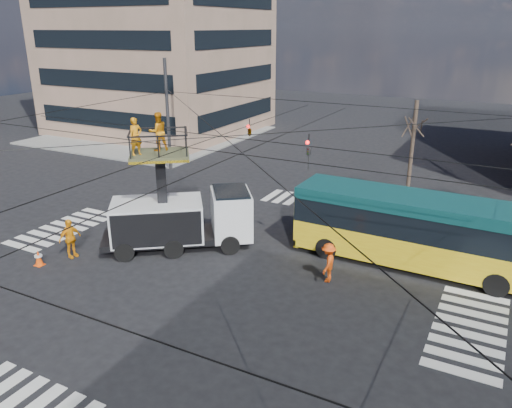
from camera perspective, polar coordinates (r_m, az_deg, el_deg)
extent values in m
plane|color=black|center=(22.18, -3.45, -7.37)|extent=(120.00, 120.00, 0.00)
cube|color=slate|center=(50.15, -11.77, 7.75)|extent=(18.00, 18.00, 0.12)
cube|color=black|center=(46.74, -16.82, 9.32)|extent=(15.30, 0.12, 1.50)
cube|color=black|center=(47.67, -2.03, 10.32)|extent=(0.12, 13.60, 1.50)
cube|color=black|center=(46.30, -17.24, 13.37)|extent=(15.30, 0.12, 1.50)
cube|color=black|center=(47.25, -2.08, 14.31)|extent=(0.12, 13.60, 1.50)
cube|color=black|center=(46.11, -17.67, 17.48)|extent=(15.30, 0.12, 1.50)
cube|color=black|center=(47.05, -2.13, 18.36)|extent=(0.12, 13.60, 1.50)
cylinder|color=#2D2D30|center=(36.98, -10.05, 9.93)|extent=(0.24, 0.24, 8.00)
cylinder|color=black|center=(30.95, 8.08, 11.36)|extent=(24.00, 0.03, 0.03)
cylinder|color=black|center=(28.32, -25.27, 8.94)|extent=(0.03, 24.00, 0.03)
cylinder|color=black|center=(20.20, -3.79, 7.71)|extent=(24.02, 24.02, 0.03)
cylinder|color=black|center=(20.20, -3.79, 7.71)|extent=(24.02, 24.02, 0.03)
cylinder|color=black|center=(19.28, -5.63, 6.16)|extent=(24.00, 0.03, 0.03)
cylinder|color=black|center=(21.27, -2.08, 7.52)|extent=(24.00, 0.03, 0.03)
cylinder|color=black|center=(20.92, -6.59, 6.92)|extent=(0.03, 24.00, 0.03)
cylinder|color=black|center=(19.70, -0.76, 6.25)|extent=(0.03, 24.00, 0.03)
imported|color=black|center=(21.90, 6.03, 6.45)|extent=(0.16, 0.20, 1.00)
imported|color=black|center=(25.29, -0.74, 8.91)|extent=(0.26, 1.24, 0.50)
cylinder|color=#382B21|center=(31.61, 17.37, 5.85)|extent=(0.24, 0.24, 6.00)
cube|color=black|center=(24.28, -8.93, -3.67)|extent=(6.93, 5.94, 0.30)
cube|color=silver|center=(24.01, -2.84, -1.14)|extent=(2.88, 3.00, 2.20)
cube|color=black|center=(23.74, -2.88, 0.67)|extent=(2.66, 2.80, 0.80)
cube|color=silver|center=(23.97, -11.19, -1.80)|extent=(4.86, 4.51, 1.80)
cylinder|color=black|center=(23.36, -2.98, -4.68)|extent=(0.93, 0.82, 0.90)
cylinder|color=black|center=(25.47, -3.53, -2.57)|extent=(0.93, 0.82, 0.90)
cylinder|color=black|center=(23.27, -9.38, -5.03)|extent=(0.93, 0.82, 0.90)
cylinder|color=black|center=(25.38, -9.39, -2.88)|extent=(0.93, 0.82, 0.90)
cylinder|color=black|center=(23.42, -14.79, -5.28)|extent=(0.93, 0.82, 0.90)
cylinder|color=black|center=(25.52, -14.33, -3.12)|extent=(0.93, 0.82, 0.90)
cube|color=black|center=(23.44, -10.71, 1.81)|extent=(0.63, 0.63, 3.24)
cube|color=#404529|center=(23.00, -10.96, 5.64)|extent=(3.34, 3.24, 0.12)
cube|color=yellow|center=(23.03, -10.94, 5.36)|extent=(3.34, 3.24, 0.12)
imported|color=orange|center=(22.58, -13.58, 7.51)|extent=(0.57, 0.70, 1.66)
imported|color=orange|center=(23.21, -11.13, 8.13)|extent=(1.02, 1.08, 1.75)
cube|color=gold|center=(23.09, 18.09, -4.63)|extent=(10.96, 2.81, 1.30)
cube|color=black|center=(22.65, 18.41, -1.86)|extent=(10.96, 2.75, 1.10)
cube|color=#0D393A|center=(22.38, 18.63, 0.05)|extent=(10.96, 2.81, 0.50)
cube|color=gold|center=(24.22, 5.82, -0.91)|extent=(0.30, 2.47, 2.80)
cube|color=black|center=(24.66, 5.63, -3.39)|extent=(0.20, 2.60, 0.30)
cube|color=gold|center=(23.78, 6.15, 1.87)|extent=(0.13, 1.60, 0.35)
cylinder|color=black|center=(23.11, 8.08, -5.01)|extent=(1.01, 0.32, 1.00)
cylinder|color=black|center=(25.16, 10.02, -3.01)|extent=(1.01, 0.32, 1.00)
cylinder|color=black|center=(21.96, 25.77, -8.29)|extent=(1.01, 0.32, 1.00)
cylinder|color=black|center=(24.11, 26.19, -5.88)|extent=(1.01, 0.32, 1.00)
cone|color=#FF4D0A|center=(24.28, -23.59, -5.67)|extent=(0.36, 0.36, 0.72)
imported|color=#FFA110|center=(24.35, -20.50, -3.71)|extent=(0.64, 1.15, 1.85)
imported|color=#ED4A0F|center=(20.97, 8.24, -6.64)|extent=(0.74, 1.15, 1.69)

